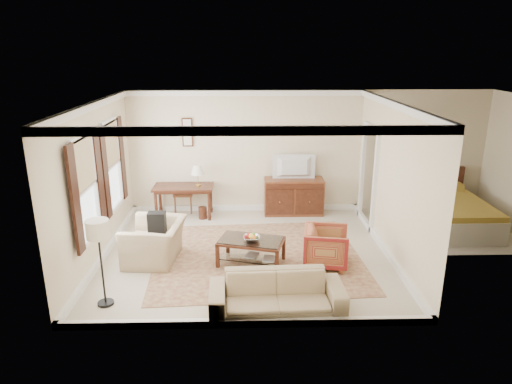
{
  "coord_description": "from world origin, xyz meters",
  "views": [
    {
      "loc": [
        -0.01,
        -8.11,
        3.82
      ],
      "look_at": [
        0.2,
        0.3,
        1.15
      ],
      "focal_mm": 32.0,
      "sensor_mm": 36.0,
      "label": 1
    }
  ],
  "objects_px": {
    "sideboard": "(293,196)",
    "coffee_table": "(251,245)",
    "tv": "(295,160)",
    "sofa": "(277,288)",
    "writing_desk": "(184,190)",
    "club_armchair": "(154,235)",
    "striped_armchair": "(326,245)"
  },
  "relations": [
    {
      "from": "writing_desk",
      "to": "sofa",
      "type": "bearing_deg",
      "value": -65.25
    },
    {
      "from": "coffee_table",
      "to": "tv",
      "type": "bearing_deg",
      "value": 68.38
    },
    {
      "from": "writing_desk",
      "to": "tv",
      "type": "height_order",
      "value": "tv"
    },
    {
      "from": "sideboard",
      "to": "striped_armchair",
      "type": "xyz_separation_m",
      "value": [
        0.31,
        -2.75,
        -0.03
      ]
    },
    {
      "from": "sideboard",
      "to": "coffee_table",
      "type": "xyz_separation_m",
      "value": [
        -1.05,
        -2.67,
        -0.05
      ]
    },
    {
      "from": "sideboard",
      "to": "tv",
      "type": "height_order",
      "value": "tv"
    },
    {
      "from": "coffee_table",
      "to": "striped_armchair",
      "type": "bearing_deg",
      "value": -3.39
    },
    {
      "from": "sideboard",
      "to": "tv",
      "type": "xyz_separation_m",
      "value": [
        0.0,
        -0.02,
        0.91
      ]
    },
    {
      "from": "sideboard",
      "to": "coffee_table",
      "type": "height_order",
      "value": "sideboard"
    },
    {
      "from": "striped_armchair",
      "to": "club_armchair",
      "type": "bearing_deg",
      "value": 94.79
    },
    {
      "from": "club_armchair",
      "to": "sideboard",
      "type": "bearing_deg",
      "value": 137.16
    },
    {
      "from": "sofa",
      "to": "sideboard",
      "type": "bearing_deg",
      "value": 78.69
    },
    {
      "from": "writing_desk",
      "to": "sofa",
      "type": "distance_m",
      "value": 4.55
    },
    {
      "from": "sideboard",
      "to": "club_armchair",
      "type": "distance_m",
      "value": 3.77
    },
    {
      "from": "writing_desk",
      "to": "tv",
      "type": "distance_m",
      "value": 2.69
    },
    {
      "from": "coffee_table",
      "to": "sofa",
      "type": "bearing_deg",
      "value": -77.37
    },
    {
      "from": "club_armchair",
      "to": "sofa",
      "type": "height_order",
      "value": "club_armchair"
    },
    {
      "from": "sideboard",
      "to": "tv",
      "type": "bearing_deg",
      "value": -90.0
    },
    {
      "from": "sofa",
      "to": "club_armchair",
      "type": "bearing_deg",
      "value": 137.9
    },
    {
      "from": "tv",
      "to": "coffee_table",
      "type": "relative_size",
      "value": 0.73
    },
    {
      "from": "tv",
      "to": "striped_armchair",
      "type": "distance_m",
      "value": 2.9
    },
    {
      "from": "coffee_table",
      "to": "striped_armchair",
      "type": "xyz_separation_m",
      "value": [
        1.36,
        -0.08,
        0.02
      ]
    },
    {
      "from": "writing_desk",
      "to": "club_armchair",
      "type": "distance_m",
      "value": 2.34
    },
    {
      "from": "tv",
      "to": "club_armchair",
      "type": "relative_size",
      "value": 0.82
    },
    {
      "from": "tv",
      "to": "coffee_table",
      "type": "distance_m",
      "value": 3.0
    },
    {
      "from": "coffee_table",
      "to": "writing_desk",
      "type": "bearing_deg",
      "value": 121.46
    },
    {
      "from": "sideboard",
      "to": "sofa",
      "type": "xyz_separation_m",
      "value": [
        -0.69,
        -4.27,
        -0.04
      ]
    },
    {
      "from": "writing_desk",
      "to": "club_armchair",
      "type": "height_order",
      "value": "club_armchair"
    },
    {
      "from": "sideboard",
      "to": "sofa",
      "type": "distance_m",
      "value": 4.33
    },
    {
      "from": "sofa",
      "to": "tv",
      "type": "bearing_deg",
      "value": 78.64
    },
    {
      "from": "coffee_table",
      "to": "striped_armchair",
      "type": "distance_m",
      "value": 1.37
    },
    {
      "from": "writing_desk",
      "to": "sofa",
      "type": "relative_size",
      "value": 0.68
    }
  ]
}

